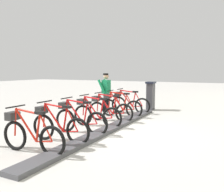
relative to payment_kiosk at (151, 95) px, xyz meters
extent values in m
plane|color=#BBB8B2|center=(-0.05, 4.21, -0.67)|extent=(60.00, 60.00, 0.00)
cube|color=#47474C|center=(-0.05, 4.21, -0.62)|extent=(0.44, 7.27, 0.10)
cube|color=#38383D|center=(0.00, 0.00, -0.07)|extent=(0.28, 0.44, 1.20)
cube|color=#194C8C|center=(0.15, 0.00, 0.28)|extent=(0.03, 0.30, 0.40)
cube|color=black|center=(0.00, 0.00, 0.57)|extent=(0.36, 0.52, 0.08)
torus|color=black|center=(-0.03, 1.17, -0.33)|extent=(0.67, 0.08, 0.67)
torus|color=black|center=(1.02, 1.19, -0.33)|extent=(0.67, 0.08, 0.67)
cylinder|color=red|center=(0.68, 1.18, -0.05)|extent=(0.60, 0.05, 0.70)
cylinder|color=red|center=(0.34, 1.18, -0.09)|extent=(0.16, 0.05, 0.61)
cylinder|color=red|center=(0.62, 1.18, 0.25)|extent=(0.69, 0.06, 0.11)
cylinder|color=red|center=(0.18, 1.17, -0.36)|extent=(0.43, 0.04, 0.09)
cylinder|color=red|center=(0.12, 1.17, -0.06)|extent=(0.33, 0.04, 0.56)
cylinder|color=red|center=(0.99, 1.19, -0.02)|extent=(0.10, 0.04, 0.62)
cube|color=black|center=(0.28, 1.17, 0.24)|extent=(0.22, 0.10, 0.06)
cylinder|color=black|center=(0.96, 1.19, 0.33)|extent=(0.04, 0.54, 0.03)
cube|color=#2D2D2D|center=(1.07, 1.19, 0.11)|extent=(0.20, 0.28, 0.18)
torus|color=black|center=(-0.03, 2.09, -0.33)|extent=(0.67, 0.08, 0.67)
torus|color=black|center=(1.02, 2.11, -0.33)|extent=(0.67, 0.08, 0.67)
cylinder|color=red|center=(0.68, 2.10, -0.05)|extent=(0.60, 0.05, 0.70)
cylinder|color=red|center=(0.34, 2.10, -0.09)|extent=(0.16, 0.05, 0.61)
cylinder|color=red|center=(0.62, 2.10, 0.25)|extent=(0.69, 0.06, 0.11)
cylinder|color=red|center=(0.18, 2.10, -0.36)|extent=(0.43, 0.04, 0.09)
cylinder|color=red|center=(0.12, 2.10, -0.06)|extent=(0.33, 0.04, 0.56)
cylinder|color=red|center=(0.99, 2.11, -0.02)|extent=(0.10, 0.04, 0.62)
cube|color=black|center=(0.28, 2.10, 0.24)|extent=(0.22, 0.10, 0.06)
cylinder|color=black|center=(0.96, 2.11, 0.33)|extent=(0.04, 0.54, 0.03)
cube|color=#2D2D2D|center=(1.07, 2.11, 0.11)|extent=(0.20, 0.28, 0.18)
torus|color=black|center=(-0.03, 3.02, -0.33)|extent=(0.67, 0.08, 0.67)
torus|color=black|center=(1.02, 3.03, -0.33)|extent=(0.67, 0.08, 0.67)
cylinder|color=red|center=(0.68, 3.03, -0.05)|extent=(0.60, 0.05, 0.70)
cylinder|color=red|center=(0.34, 3.02, -0.09)|extent=(0.16, 0.05, 0.61)
cylinder|color=red|center=(0.62, 3.03, 0.25)|extent=(0.69, 0.06, 0.11)
cylinder|color=red|center=(0.18, 3.02, -0.36)|extent=(0.43, 0.04, 0.09)
cylinder|color=red|center=(0.12, 3.02, -0.06)|extent=(0.33, 0.04, 0.56)
cylinder|color=red|center=(0.99, 3.03, -0.02)|extent=(0.10, 0.04, 0.62)
cube|color=black|center=(0.28, 3.02, 0.24)|extent=(0.22, 0.10, 0.06)
cylinder|color=black|center=(0.96, 3.03, 0.33)|extent=(0.04, 0.54, 0.03)
cube|color=#2D2D2D|center=(1.07, 3.03, 0.11)|extent=(0.20, 0.28, 0.18)
torus|color=black|center=(-0.03, 3.94, -0.33)|extent=(0.67, 0.08, 0.67)
torus|color=black|center=(1.02, 3.96, -0.33)|extent=(0.67, 0.08, 0.67)
cylinder|color=red|center=(0.68, 3.95, -0.05)|extent=(0.60, 0.05, 0.70)
cylinder|color=red|center=(0.34, 3.95, -0.09)|extent=(0.16, 0.05, 0.61)
cylinder|color=red|center=(0.62, 3.95, 0.25)|extent=(0.69, 0.06, 0.11)
cylinder|color=red|center=(0.18, 3.94, -0.36)|extent=(0.43, 0.04, 0.09)
cylinder|color=red|center=(0.12, 3.94, -0.06)|extent=(0.33, 0.04, 0.56)
cylinder|color=red|center=(0.99, 3.96, -0.02)|extent=(0.10, 0.04, 0.62)
cube|color=black|center=(0.28, 3.95, 0.24)|extent=(0.22, 0.10, 0.06)
cylinder|color=black|center=(0.96, 3.96, 0.33)|extent=(0.04, 0.54, 0.03)
cube|color=#2D2D2D|center=(1.07, 3.96, 0.11)|extent=(0.20, 0.28, 0.18)
torus|color=black|center=(-0.03, 4.86, -0.33)|extent=(0.67, 0.08, 0.67)
torus|color=black|center=(1.02, 4.88, -0.33)|extent=(0.67, 0.08, 0.67)
cylinder|color=red|center=(0.68, 4.88, -0.05)|extent=(0.60, 0.05, 0.70)
cylinder|color=red|center=(0.34, 4.87, -0.09)|extent=(0.16, 0.05, 0.61)
cylinder|color=red|center=(0.62, 4.87, 0.25)|extent=(0.69, 0.06, 0.11)
cylinder|color=red|center=(0.18, 4.87, -0.36)|extent=(0.43, 0.04, 0.09)
cylinder|color=red|center=(0.12, 4.87, -0.06)|extent=(0.33, 0.04, 0.56)
cylinder|color=red|center=(0.99, 4.88, -0.02)|extent=(0.10, 0.04, 0.62)
cube|color=black|center=(0.28, 4.87, 0.24)|extent=(0.22, 0.10, 0.06)
cylinder|color=black|center=(0.96, 4.88, 0.33)|extent=(0.04, 0.54, 0.03)
cube|color=#2D2D2D|center=(1.07, 4.88, 0.11)|extent=(0.20, 0.28, 0.18)
torus|color=black|center=(-0.03, 5.79, -0.33)|extent=(0.67, 0.08, 0.67)
torus|color=black|center=(1.02, 5.81, -0.33)|extent=(0.67, 0.08, 0.67)
cylinder|color=red|center=(0.68, 5.80, -0.05)|extent=(0.60, 0.05, 0.70)
cylinder|color=red|center=(0.34, 5.79, -0.09)|extent=(0.16, 0.05, 0.61)
cylinder|color=red|center=(0.62, 5.80, 0.25)|extent=(0.69, 0.06, 0.11)
cylinder|color=red|center=(0.18, 5.79, -0.36)|extent=(0.43, 0.04, 0.09)
cylinder|color=red|center=(0.12, 5.79, -0.06)|extent=(0.33, 0.04, 0.56)
cylinder|color=red|center=(0.99, 5.80, -0.02)|extent=(0.10, 0.04, 0.62)
cube|color=black|center=(0.28, 5.79, 0.24)|extent=(0.22, 0.10, 0.06)
cylinder|color=black|center=(0.96, 5.80, 0.33)|extent=(0.04, 0.54, 0.03)
cube|color=#2D2D2D|center=(1.07, 5.81, 0.11)|extent=(0.20, 0.28, 0.18)
torus|color=black|center=(-0.03, 6.71, -0.33)|extent=(0.67, 0.08, 0.67)
torus|color=black|center=(1.02, 6.73, -0.33)|extent=(0.67, 0.08, 0.67)
cylinder|color=red|center=(0.68, 6.72, -0.05)|extent=(0.60, 0.05, 0.70)
cylinder|color=red|center=(0.34, 6.72, -0.09)|extent=(0.16, 0.05, 0.61)
cylinder|color=red|center=(0.62, 6.72, 0.25)|extent=(0.69, 0.06, 0.11)
cylinder|color=red|center=(0.18, 6.71, -0.36)|extent=(0.43, 0.04, 0.09)
cylinder|color=red|center=(0.12, 6.71, -0.06)|extent=(0.33, 0.04, 0.56)
cylinder|color=red|center=(0.99, 6.73, -0.02)|extent=(0.10, 0.04, 0.62)
cube|color=black|center=(0.28, 6.72, 0.24)|extent=(0.22, 0.10, 0.06)
cylinder|color=black|center=(0.96, 6.73, 0.33)|extent=(0.04, 0.54, 0.03)
cube|color=#2D2D2D|center=(1.07, 6.73, 0.11)|extent=(0.20, 0.28, 0.18)
cube|color=white|center=(1.54, 1.57, -0.62)|extent=(0.27, 0.13, 0.10)
cube|color=white|center=(1.44, 1.34, -0.62)|extent=(0.27, 0.13, 0.10)
cylinder|color=black|center=(1.48, 1.56, -0.24)|extent=(0.15, 0.15, 0.82)
cylinder|color=black|center=(1.50, 1.36, -0.24)|extent=(0.15, 0.15, 0.82)
cube|color=#188852|center=(1.49, 1.46, 0.43)|extent=(0.29, 0.42, 0.56)
cylinder|color=#188852|center=(1.57, 1.72, 0.46)|extent=(0.34, 0.12, 0.57)
cylinder|color=#188852|center=(1.61, 1.21, 0.46)|extent=(0.34, 0.12, 0.57)
sphere|color=tan|center=(1.49, 1.46, 0.86)|extent=(0.22, 0.22, 0.22)
cylinder|color=black|center=(1.51, 1.46, 0.96)|extent=(0.22, 0.22, 0.06)
camera|label=1|loc=(-3.32, 10.55, 1.14)|focal=39.17mm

